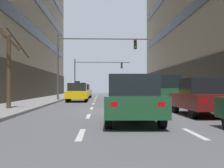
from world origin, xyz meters
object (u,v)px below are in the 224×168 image
traffic_signal_1 (93,70)px  taxi_driving_1 (77,93)px  car_driving_2 (132,100)px  car_parked_1 (201,97)px  car_parked_2 (166,91)px  taxi_driving_0 (83,91)px  traffic_signal_0 (87,54)px  street_tree_0 (9,67)px

traffic_signal_1 → taxi_driving_1: bearing=-92.4°
car_driving_2 → traffic_signal_1: 36.22m
car_parked_1 → car_driving_2: bearing=-141.5°
car_parked_1 → car_parked_2: car_parked_2 is taller
taxi_driving_0 → car_driving_2: taxi_driving_0 is taller
car_parked_1 → car_parked_2: bearing=90.0°
car_parked_2 → traffic_signal_0: bearing=127.3°
street_tree_0 → taxi_driving_1: bearing=74.4°
taxi_driving_1 → traffic_signal_0: traffic_signal_0 is taller
car_parked_1 → traffic_signal_1: bearing=99.6°
taxi_driving_0 → traffic_signal_1: (0.89, 11.53, 3.23)m
taxi_driving_0 → taxi_driving_1: taxi_driving_0 is taller
taxi_driving_0 → traffic_signal_1: traffic_signal_1 is taller
car_parked_1 → car_parked_2: size_ratio=1.03×
taxi_driving_1 → car_driving_2: 16.18m
car_parked_1 → traffic_signal_0: (-5.78, 14.76, 3.59)m
car_driving_2 → traffic_signal_1: (-2.25, 36.01, 3.21)m
taxi_driving_1 → street_tree_0: street_tree_0 is taller
car_driving_2 → traffic_signal_0: 17.98m
taxi_driving_0 → car_parked_2: car_parked_2 is taller
car_parked_1 → traffic_signal_0: size_ratio=0.51×
traffic_signal_0 → traffic_signal_1: (0.14, 18.56, -0.37)m
car_parked_2 → taxi_driving_0: bearing=114.1°
car_parked_2 → street_tree_0: street_tree_0 is taller
traffic_signal_0 → taxi_driving_0: bearing=96.1°
taxi_driving_1 → traffic_signal_1: 20.41m
taxi_driving_0 → car_driving_2: 24.68m
taxi_driving_1 → taxi_driving_0: bearing=90.2°
car_parked_1 → traffic_signal_1: size_ratio=0.51×
taxi_driving_0 → traffic_signal_0: traffic_signal_0 is taller
traffic_signal_0 → traffic_signal_1: bearing=89.6°
car_parked_1 → traffic_signal_0: traffic_signal_0 is taller
taxi_driving_0 → traffic_signal_0: (0.76, -7.03, 3.59)m
car_driving_2 → traffic_signal_0: size_ratio=0.52×
car_parked_1 → street_tree_0: bearing=162.7°
car_driving_2 → car_parked_1: 4.33m
taxi_driving_1 → car_parked_1: size_ratio=0.99×
car_parked_1 → street_tree_0: (-9.36, 2.92, 1.54)m
taxi_driving_1 → street_tree_0: bearing=-105.6°
car_parked_1 → street_tree_0: street_tree_0 is taller
car_driving_2 → car_parked_2: size_ratio=1.05×
taxi_driving_1 → street_tree_0: 10.76m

